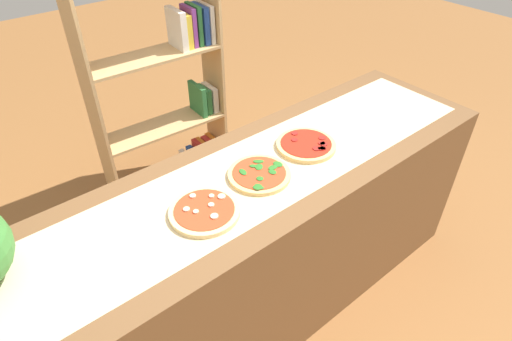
{
  "coord_description": "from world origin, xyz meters",
  "views": [
    {
      "loc": [
        -0.92,
        -1.13,
        2.09
      ],
      "look_at": [
        0.0,
        0.0,
        0.96
      ],
      "focal_mm": 30.03,
      "sensor_mm": 36.0,
      "label": 1
    }
  ],
  "objects": [
    {
      "name": "bookshelf",
      "position": [
        0.29,
        1.22,
        0.71
      ],
      "size": [
        0.89,
        0.3,
        1.54
      ],
      "color": "tan",
      "rests_on": "ground_plane"
    },
    {
      "name": "pizza_mushroom_0",
      "position": [
        -0.31,
        -0.07,
        0.95
      ],
      "size": [
        0.28,
        0.28,
        0.03
      ],
      "color": "#E5C17F",
      "rests_on": "parchment_paper"
    },
    {
      "name": "ground_plane",
      "position": [
        0.0,
        0.0,
        0.0
      ],
      "size": [
        12.0,
        12.0,
        0.0
      ],
      "primitive_type": "plane",
      "color": "brown"
    },
    {
      "name": "counter",
      "position": [
        0.0,
        0.0,
        0.47
      ],
      "size": [
        2.51,
        0.69,
        0.94
      ],
      "primitive_type": "cube",
      "color": "brown",
      "rests_on": "ground_plane"
    },
    {
      "name": "parchment_paper",
      "position": [
        0.0,
        0.0,
        0.94
      ],
      "size": [
        2.37,
        0.49,
        0.0
      ],
      "primitive_type": "cube",
      "color": "beige",
      "rests_on": "counter"
    },
    {
      "name": "pizza_pepperoni_2",
      "position": [
        0.31,
        0.01,
        0.95
      ],
      "size": [
        0.28,
        0.28,
        0.03
      ],
      "color": "#DBB26B",
      "rests_on": "parchment_paper"
    },
    {
      "name": "pizza_spinach_1",
      "position": [
        0.0,
        -0.02,
        0.95
      ],
      "size": [
        0.27,
        0.27,
        0.03
      ],
      "color": "#DBB26B",
      "rests_on": "parchment_paper"
    }
  ]
}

